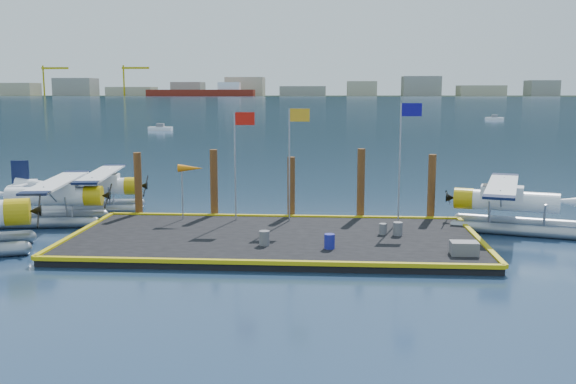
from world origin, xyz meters
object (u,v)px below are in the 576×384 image
flagpole_red (239,149)px  flagpole_blue (404,144)px  drum_3 (264,238)px  windsock (190,169)px  flagpole_yellow (293,147)px  crate (464,248)px  seaplane_b (52,199)px  seaplane_c (96,189)px  seaplane_d (509,204)px  drum_2 (398,229)px  piling_2 (291,190)px  drum_4 (383,229)px  piling_0 (138,186)px  piling_4 (431,189)px  piling_3 (361,186)px  piling_1 (214,186)px  drum_1 (329,241)px

flagpole_red → flagpole_blue: bearing=-0.0°
drum_3 → windsock: 7.88m
flagpole_yellow → crate: bearing=-41.0°
seaplane_b → seaplane_c: seaplane_b is taller
seaplane_d → drum_3: seaplane_d is taller
seaplane_c → drum_2: (18.20, -7.49, -0.68)m
flagpole_blue → flagpole_red: bearing=180.0°
piling_2 → drum_2: bearing=-40.7°
seaplane_b → drum_4: seaplane_b is taller
drum_4 → flagpole_yellow: (-4.73, 3.08, 3.84)m
seaplane_b → piling_0: size_ratio=2.36×
seaplane_c → piling_4: 20.72m
seaplane_c → piling_3: (16.54, -2.63, 0.73)m
drum_4 → piling_3: (-0.93, 4.68, 1.47)m
piling_0 → piling_2: (9.00, 0.00, -0.10)m
crate → piling_3: 9.62m
seaplane_d → drum_4: (-7.01, -3.12, -0.81)m
piling_1 → piling_2: size_ratio=1.11×
drum_2 → seaplane_c: bearing=157.6°
seaplane_c → flagpole_yellow: bearing=63.7°
drum_2 → piling_2: bearing=139.3°
windsock → piling_2: size_ratio=0.82×
flagpole_yellow → flagpole_blue: size_ratio=0.95×
piling_0 → drum_3: bearing=-42.0°
seaplane_b → drum_4: 18.81m
flagpole_red → piling_0: 6.84m
flagpole_blue → piling_1: flagpole_blue is taller
flagpole_yellow → piling_1: bearing=161.2°
seaplane_d → flagpole_red: size_ratio=1.59×
drum_2 → piling_0: bearing=161.6°
piling_1 → flagpole_red: bearing=-43.2°
seaplane_c → piling_2: bearing=70.2°
drum_3 → flagpole_red: bearing=109.1°
drum_1 → piling_1: (-6.76, 7.82, 1.36)m
drum_1 → drum_3: (-3.05, 0.43, 0.00)m
windsock → crate: bearing=-26.9°
drum_4 → crate: size_ratio=0.47×
piling_3 → seaplane_b: bearing=-175.1°
drum_2 → piling_3: bearing=108.8°
piling_4 → drum_4: bearing=-123.2°
seaplane_b → piling_2: bearing=88.4°
seaplane_c → piling_1: bearing=64.0°
flagpole_blue → piling_3: bearing=143.9°
seaplane_c → flagpole_red: (9.75, -4.23, 2.98)m
flagpole_red → piling_0: size_ratio=1.50×
seaplane_b → drum_2: (19.24, -3.35, -0.72)m
piling_3 → drum_2: bearing=-71.2°
drum_3 → crate: bearing=-7.3°
drum_2 → crate: 4.47m
piling_4 → drum_3: bearing=-140.0°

